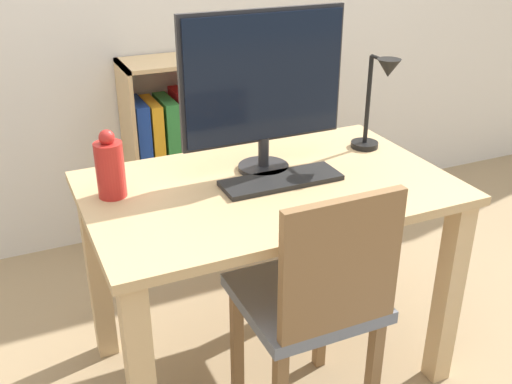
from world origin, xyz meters
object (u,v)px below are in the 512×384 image
object	(u,v)px
desk_lamp	(378,96)
chair	(315,299)
keyboard	(281,180)
vase	(110,168)
monitor	(264,82)
bookshelf	(187,162)

from	to	relation	value
desk_lamp	chair	size ratio (longest dim) A/B	0.40
keyboard	chair	size ratio (longest dim) A/B	0.45
vase	desk_lamp	bearing A→B (deg)	-1.74
monitor	desk_lamp	size ratio (longest dim) A/B	1.60
monitor	vase	size ratio (longest dim) A/B	2.59
monitor	desk_lamp	xyz separation A→B (m)	(0.43, -0.02, -0.09)
keyboard	chair	distance (m)	0.40
desk_lamp	bookshelf	xyz separation A→B (m)	(-0.41, 0.94, -0.54)
monitor	vase	bearing A→B (deg)	179.55
desk_lamp	bookshelf	size ratio (longest dim) A/B	0.38
monitor	chair	xyz separation A→B (m)	(-0.02, -0.42, -0.55)
desk_lamp	bookshelf	distance (m)	1.16
vase	bookshelf	distance (m)	1.13
keyboard	bookshelf	size ratio (longest dim) A/B	0.43
monitor	keyboard	world-z (taller)	monitor
keyboard	vase	world-z (taller)	vase
monitor	vase	distance (m)	0.55
chair	bookshelf	xyz separation A→B (m)	(0.04, 1.33, -0.08)
vase	bookshelf	bearing A→B (deg)	60.18
desk_lamp	chair	bearing A→B (deg)	-138.58
desk_lamp	chair	distance (m)	0.76
keyboard	vase	xyz separation A→B (m)	(-0.51, 0.12, 0.09)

